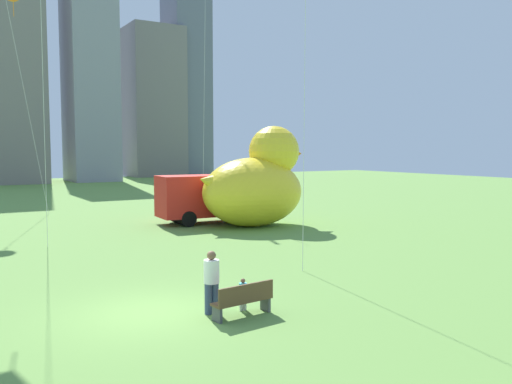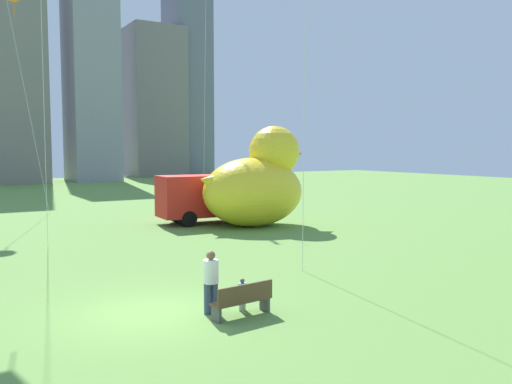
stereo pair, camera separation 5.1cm
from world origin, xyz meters
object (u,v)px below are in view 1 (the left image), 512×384
object	(u,v)px
person_adult	(212,279)
box_truck	(210,198)
park_bench	(244,299)
person_child	(243,293)
giant_inflatable_duck	(256,183)

from	to	relation	value
person_adult	box_truck	bearing A→B (deg)	63.86
park_bench	box_truck	xyz separation A→B (m)	(7.22, 16.60, 0.98)
box_truck	person_child	bearing A→B (deg)	-113.35
person_child	box_truck	world-z (taller)	box_truck
person_adult	person_child	size ratio (longest dim) A/B	1.92
box_truck	park_bench	bearing A→B (deg)	-113.49
giant_inflatable_duck	box_truck	bearing A→B (deg)	123.03
person_child	giant_inflatable_duck	world-z (taller)	giant_inflatable_duck
park_bench	box_truck	bearing A→B (deg)	66.51
park_bench	giant_inflatable_duck	world-z (taller)	giant_inflatable_duck
giant_inflatable_duck	person_child	bearing A→B (deg)	-122.61
park_bench	person_child	size ratio (longest dim) A/B	1.99
person_child	giant_inflatable_duck	size ratio (longest dim) A/B	0.13
person_child	box_truck	bearing A→B (deg)	66.65
person_child	giant_inflatable_duck	xyz separation A→B (m)	(8.64, 13.50, 1.95)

